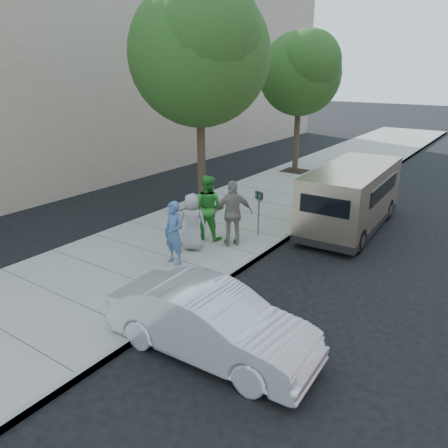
{
  "coord_description": "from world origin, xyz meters",
  "views": [
    {
      "loc": [
        6.91,
        -9.57,
        4.98
      ],
      "look_at": [
        0.77,
        -0.66,
        1.1
      ],
      "focal_mm": 35.0,
      "sensor_mm": 36.0,
      "label": 1
    }
  ],
  "objects_px": {
    "sedan": "(211,322)",
    "person_gray_shirt": "(192,222)",
    "tree_near": "(201,49)",
    "person_green_shirt": "(207,207)",
    "person_striped_polo": "(233,213)",
    "person_officer": "(174,233)",
    "parking_meter": "(259,204)",
    "van": "(352,196)",
    "tree_far": "(301,70)"
  },
  "relations": [
    {
      "from": "tree_near",
      "to": "person_gray_shirt",
      "type": "bearing_deg",
      "value": -57.51
    },
    {
      "from": "tree_far",
      "to": "person_officer",
      "type": "height_order",
      "value": "tree_far"
    },
    {
      "from": "tree_near",
      "to": "parking_meter",
      "type": "relative_size",
      "value": 5.5
    },
    {
      "from": "tree_far",
      "to": "van",
      "type": "relative_size",
      "value": 1.16
    },
    {
      "from": "parking_meter",
      "to": "person_green_shirt",
      "type": "bearing_deg",
      "value": -113.55
    },
    {
      "from": "person_officer",
      "to": "person_green_shirt",
      "type": "bearing_deg",
      "value": 105.89
    },
    {
      "from": "parking_meter",
      "to": "sedan",
      "type": "xyz_separation_m",
      "value": [
        2.18,
        -5.4,
        -0.49
      ]
    },
    {
      "from": "tree_far",
      "to": "parking_meter",
      "type": "distance_m",
      "value": 9.91
    },
    {
      "from": "parking_meter",
      "to": "van",
      "type": "height_order",
      "value": "van"
    },
    {
      "from": "person_officer",
      "to": "person_gray_shirt",
      "type": "relative_size",
      "value": 1.04
    },
    {
      "from": "person_striped_polo",
      "to": "van",
      "type": "bearing_deg",
      "value": -165.21
    },
    {
      "from": "person_green_shirt",
      "to": "tree_near",
      "type": "bearing_deg",
      "value": -60.43
    },
    {
      "from": "person_striped_polo",
      "to": "person_officer",
      "type": "bearing_deg",
      "value": 28.94
    },
    {
      "from": "parking_meter",
      "to": "person_officer",
      "type": "bearing_deg",
      "value": -81.47
    },
    {
      "from": "sedan",
      "to": "person_gray_shirt",
      "type": "height_order",
      "value": "person_gray_shirt"
    },
    {
      "from": "van",
      "to": "person_gray_shirt",
      "type": "distance_m",
      "value": 5.44
    },
    {
      "from": "sedan",
      "to": "person_gray_shirt",
      "type": "xyz_separation_m",
      "value": [
        -3.14,
        3.4,
        0.3
      ]
    },
    {
      "from": "tree_far",
      "to": "van",
      "type": "bearing_deg",
      "value": -51.26
    },
    {
      "from": "parking_meter",
      "to": "person_green_shirt",
      "type": "xyz_separation_m",
      "value": [
        -1.13,
        -1.07,
        -0.03
      ]
    },
    {
      "from": "sedan",
      "to": "person_green_shirt",
      "type": "relative_size",
      "value": 2.06
    },
    {
      "from": "parking_meter",
      "to": "person_green_shirt",
      "type": "distance_m",
      "value": 1.55
    },
    {
      "from": "person_officer",
      "to": "person_striped_polo",
      "type": "distance_m",
      "value": 1.99
    },
    {
      "from": "person_green_shirt",
      "to": "tree_far",
      "type": "bearing_deg",
      "value": -89.8
    },
    {
      "from": "tree_far",
      "to": "sedan",
      "type": "relative_size",
      "value": 1.63
    },
    {
      "from": "van",
      "to": "person_gray_shirt",
      "type": "bearing_deg",
      "value": -124.77
    },
    {
      "from": "tree_near",
      "to": "person_green_shirt",
      "type": "relative_size",
      "value": 3.91
    },
    {
      "from": "van",
      "to": "person_striped_polo",
      "type": "xyz_separation_m",
      "value": [
        -2.17,
        -3.68,
        0.01
      ]
    },
    {
      "from": "tree_near",
      "to": "parking_meter",
      "type": "xyz_separation_m",
      "value": [
        2.93,
        -1.09,
        -4.4
      ]
    },
    {
      "from": "van",
      "to": "person_officer",
      "type": "relative_size",
      "value": 3.36
    },
    {
      "from": "person_striped_polo",
      "to": "person_green_shirt",
      "type": "bearing_deg",
      "value": -45.61
    },
    {
      "from": "parking_meter",
      "to": "person_officer",
      "type": "xyz_separation_m",
      "value": [
        -0.76,
        -2.99,
        -0.16
      ]
    },
    {
      "from": "tree_near",
      "to": "tree_far",
      "type": "relative_size",
      "value": 1.16
    },
    {
      "from": "van",
      "to": "parking_meter",
      "type": "bearing_deg",
      "value": -129.3
    },
    {
      "from": "tree_near",
      "to": "sedan",
      "type": "height_order",
      "value": "tree_near"
    },
    {
      "from": "tree_far",
      "to": "person_green_shirt",
      "type": "relative_size",
      "value": 3.37
    },
    {
      "from": "person_officer",
      "to": "person_green_shirt",
      "type": "relative_size",
      "value": 0.87
    },
    {
      "from": "tree_near",
      "to": "sedan",
      "type": "xyz_separation_m",
      "value": [
        5.11,
        -6.49,
        -4.89
      ]
    },
    {
      "from": "tree_near",
      "to": "person_officer",
      "type": "bearing_deg",
      "value": -62.05
    },
    {
      "from": "tree_near",
      "to": "parking_meter",
      "type": "height_order",
      "value": "tree_near"
    },
    {
      "from": "tree_near",
      "to": "person_green_shirt",
      "type": "xyz_separation_m",
      "value": [
        1.81,
        -2.17,
        -4.43
      ]
    },
    {
      "from": "parking_meter",
      "to": "person_gray_shirt",
      "type": "distance_m",
      "value": 2.22
    },
    {
      "from": "van",
      "to": "sedan",
      "type": "height_order",
      "value": "van"
    },
    {
      "from": "person_striped_polo",
      "to": "parking_meter",
      "type": "bearing_deg",
      "value": -145.45
    },
    {
      "from": "person_green_shirt",
      "to": "person_gray_shirt",
      "type": "distance_m",
      "value": 0.95
    },
    {
      "from": "tree_far",
      "to": "sedan",
      "type": "distance_m",
      "value": 15.58
    },
    {
      "from": "tree_near",
      "to": "sedan",
      "type": "distance_m",
      "value": 9.6
    },
    {
      "from": "van",
      "to": "person_green_shirt",
      "type": "height_order",
      "value": "person_green_shirt"
    },
    {
      "from": "tree_far",
      "to": "person_gray_shirt",
      "type": "bearing_deg",
      "value": -79.58
    },
    {
      "from": "person_officer",
      "to": "van",
      "type": "bearing_deg",
      "value": 69.28
    },
    {
      "from": "tree_far",
      "to": "van",
      "type": "height_order",
      "value": "tree_far"
    }
  ]
}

